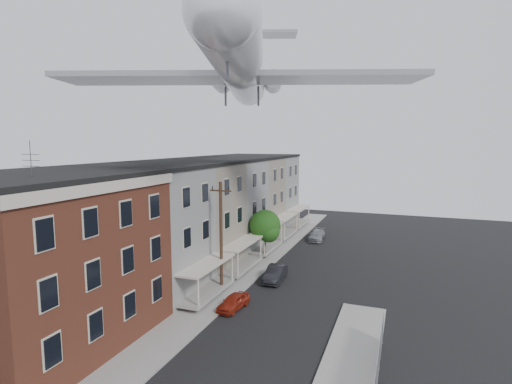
# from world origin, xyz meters

# --- Properties ---
(sidewalk_left) EXTENTS (3.00, 62.00, 0.12)m
(sidewalk_left) POSITION_xyz_m (-5.50, 24.00, 0.06)
(sidewalk_left) COLOR gray
(sidewalk_left) RESTS_ON ground
(curb_left) EXTENTS (0.15, 62.00, 0.14)m
(curb_left) POSITION_xyz_m (-4.05, 24.00, 0.07)
(curb_left) COLOR gray
(curb_left) RESTS_ON ground
(corner_building) EXTENTS (10.31, 12.30, 12.15)m
(corner_building) POSITION_xyz_m (-12.00, 7.00, 5.16)
(corner_building) COLOR #3A1B12
(corner_building) RESTS_ON ground
(row_house_a) EXTENTS (11.98, 7.00, 10.30)m
(row_house_a) POSITION_xyz_m (-11.96, 16.50, 5.13)
(row_house_a) COLOR #61615F
(row_house_a) RESTS_ON ground
(row_house_b) EXTENTS (11.98, 7.00, 10.30)m
(row_house_b) POSITION_xyz_m (-11.96, 23.50, 5.13)
(row_house_b) COLOR gray
(row_house_b) RESTS_ON ground
(row_house_c) EXTENTS (11.98, 7.00, 10.30)m
(row_house_c) POSITION_xyz_m (-11.96, 30.50, 5.13)
(row_house_c) COLOR #61615F
(row_house_c) RESTS_ON ground
(row_house_d) EXTENTS (11.98, 7.00, 10.30)m
(row_house_d) POSITION_xyz_m (-11.96, 37.50, 5.13)
(row_house_d) COLOR gray
(row_house_d) RESTS_ON ground
(row_house_e) EXTENTS (11.98, 7.00, 10.30)m
(row_house_e) POSITION_xyz_m (-11.96, 44.50, 5.13)
(row_house_e) COLOR #61615F
(row_house_e) RESTS_ON ground
(utility_pole) EXTENTS (1.80, 0.26, 9.00)m
(utility_pole) POSITION_xyz_m (-5.60, 18.00, 4.67)
(utility_pole) COLOR black
(utility_pole) RESTS_ON ground
(street_tree) EXTENTS (3.22, 3.20, 5.20)m
(street_tree) POSITION_xyz_m (-5.27, 27.92, 3.45)
(street_tree) COLOR black
(street_tree) RESTS_ON ground
(car_near) EXTENTS (1.72, 3.36, 1.09)m
(car_near) POSITION_xyz_m (-3.43, 15.43, 0.55)
(car_near) COLOR maroon
(car_near) RESTS_ON ground
(car_mid) EXTENTS (1.62, 4.05, 1.31)m
(car_mid) POSITION_xyz_m (-2.41, 22.22, 0.65)
(car_mid) COLOR black
(car_mid) RESTS_ON ground
(car_far) EXTENTS (1.99, 4.31, 1.22)m
(car_far) POSITION_xyz_m (-2.03, 37.97, 0.61)
(car_far) COLOR gray
(car_far) RESTS_ON ground
(airplane) EXTENTS (26.69, 30.55, 8.87)m
(airplane) POSITION_xyz_m (-4.67, 20.14, 17.93)
(airplane) COLOR white
(airplane) RESTS_ON ground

